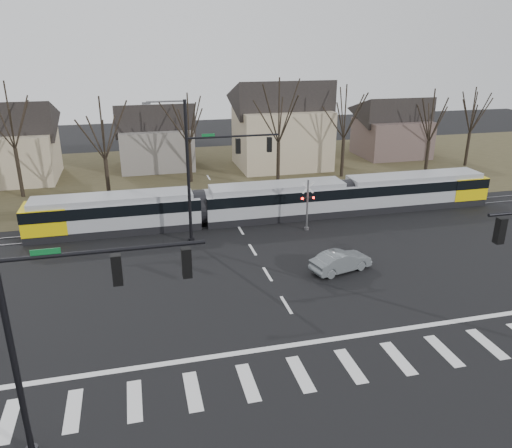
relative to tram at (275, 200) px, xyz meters
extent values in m
plane|color=black|center=(-3.37, -16.00, -1.58)|extent=(140.00, 140.00, 0.00)
cube|color=#38331E|center=(-3.37, 16.00, -1.58)|extent=(140.00, 28.00, 0.01)
cube|color=silver|center=(-16.57, -20.00, -1.58)|extent=(0.60, 2.60, 0.01)
cube|color=silver|center=(-14.17, -20.00, -1.58)|extent=(0.60, 2.60, 0.01)
cube|color=silver|center=(-11.77, -20.00, -1.58)|extent=(0.60, 2.60, 0.01)
cube|color=silver|center=(-9.37, -20.00, -1.58)|extent=(0.60, 2.60, 0.01)
cube|color=silver|center=(-6.97, -20.00, -1.58)|extent=(0.60, 2.60, 0.01)
cube|color=silver|center=(-4.57, -20.00, -1.58)|extent=(0.60, 2.60, 0.01)
cube|color=silver|center=(-2.17, -20.00, -1.58)|extent=(0.60, 2.60, 0.01)
cube|color=silver|center=(0.23, -20.00, -1.58)|extent=(0.60, 2.60, 0.01)
cube|color=silver|center=(2.63, -20.00, -1.58)|extent=(0.60, 2.60, 0.01)
cube|color=silver|center=(5.03, -20.00, -1.58)|extent=(0.60, 2.60, 0.01)
cube|color=silver|center=(-3.37, -17.80, -1.58)|extent=(28.00, 0.35, 0.01)
cube|color=silver|center=(-3.37, -14.00, -1.58)|extent=(0.18, 2.00, 0.01)
cube|color=silver|center=(-3.37, -10.00, -1.58)|extent=(0.18, 2.00, 0.01)
cube|color=silver|center=(-3.37, -6.00, -1.58)|extent=(0.18, 2.00, 0.01)
cube|color=silver|center=(-3.37, -2.00, -1.58)|extent=(0.18, 2.00, 0.01)
cube|color=silver|center=(-3.37, 2.00, -1.58)|extent=(0.18, 2.00, 0.01)
cube|color=silver|center=(-3.37, 6.00, -1.58)|extent=(0.18, 2.00, 0.01)
cube|color=silver|center=(-3.37, 10.00, -1.58)|extent=(0.18, 2.00, 0.01)
cube|color=silver|center=(-3.37, 14.00, -1.58)|extent=(0.18, 2.00, 0.01)
cube|color=#59595E|center=(-3.37, -0.90, -1.55)|extent=(90.00, 0.12, 0.06)
cube|color=#59595E|center=(-3.37, 0.50, -1.55)|extent=(90.00, 0.12, 0.06)
cube|color=gray|center=(-12.77, 0.00, -0.13)|extent=(12.95, 2.79, 2.91)
cube|color=black|center=(-12.77, 0.00, 0.46)|extent=(12.97, 2.83, 0.85)
cube|color=#E2C406|center=(-17.65, 0.00, -0.04)|extent=(3.19, 2.85, 1.94)
cube|color=gray|center=(0.18, 0.00, -0.13)|extent=(11.95, 2.79, 2.91)
cube|color=black|center=(0.18, 0.00, 0.46)|extent=(11.97, 2.83, 0.85)
cube|color=gray|center=(12.63, 0.00, -0.13)|extent=(12.95, 2.79, 2.91)
cube|color=black|center=(12.63, 0.00, 0.46)|extent=(12.97, 2.83, 0.85)
cube|color=#E2C406|center=(17.51, 0.00, -0.04)|extent=(3.19, 2.85, 1.94)
imported|color=slate|center=(1.29, -10.65, -0.91)|extent=(3.52, 4.80, 1.34)
cylinder|color=black|center=(-15.37, -22.00, 3.52)|extent=(0.22, 0.22, 10.20)
cylinder|color=black|center=(-12.12, -22.00, 6.02)|extent=(6.50, 0.14, 0.14)
cube|color=#0C5926|center=(-13.87, -22.00, 6.17)|extent=(0.90, 0.03, 0.22)
cube|color=black|center=(-11.79, -22.00, 5.32)|extent=(0.32, 0.32, 1.05)
sphere|color=#FF0C07|center=(-11.79, -22.00, 5.65)|extent=(0.22, 0.22, 0.22)
cube|color=black|center=(-9.52, -22.00, 5.32)|extent=(0.32, 0.32, 1.05)
sphere|color=#FF0C07|center=(-9.52, -22.00, 5.65)|extent=(0.22, 0.22, 0.22)
cube|color=black|center=(2.78, -22.00, 5.32)|extent=(0.32, 0.32, 1.05)
sphere|color=#FF0C07|center=(2.78, -22.00, 5.65)|extent=(0.22, 0.22, 0.22)
cylinder|color=black|center=(-7.37, -3.50, 3.52)|extent=(0.22, 0.22, 10.20)
cylinder|color=black|center=(-7.37, -3.50, -1.43)|extent=(0.44, 0.44, 0.30)
cylinder|color=black|center=(-4.12, -3.50, 6.02)|extent=(6.50, 0.14, 0.14)
cube|color=#0C5926|center=(-5.87, -3.50, 6.17)|extent=(0.90, 0.03, 0.22)
cube|color=black|center=(-3.79, -3.50, 5.32)|extent=(0.32, 0.32, 1.05)
sphere|color=#FF0C07|center=(-3.79, -3.50, 5.65)|extent=(0.22, 0.22, 0.22)
cube|color=black|center=(-1.52, -3.50, 5.32)|extent=(0.32, 0.32, 1.05)
sphere|color=#FF0C07|center=(-1.52, -3.50, 5.65)|extent=(0.22, 0.22, 0.22)
cube|color=#59595B|center=(-9.87, -3.50, 8.44)|extent=(0.55, 0.22, 0.14)
cylinder|color=#59595B|center=(1.63, -3.20, 0.42)|extent=(0.14, 0.14, 4.00)
cylinder|color=#59595B|center=(1.63, -3.20, -1.48)|extent=(0.36, 0.36, 0.20)
cube|color=silver|center=(1.63, -3.20, 1.82)|extent=(0.95, 0.04, 0.95)
cube|color=silver|center=(1.63, -3.20, 1.82)|extent=(0.95, 0.04, 0.95)
cube|color=black|center=(1.63, -3.20, 1.02)|extent=(1.00, 0.10, 0.12)
sphere|color=#FF0C07|center=(1.18, -3.28, 1.02)|extent=(0.18, 0.18, 0.18)
sphere|color=#FF0C07|center=(2.08, -3.28, 1.02)|extent=(0.18, 0.18, 0.18)
cube|color=tan|center=(-23.37, 18.00, 0.92)|extent=(9.00, 8.00, 5.00)
cube|color=slate|center=(-8.37, 20.00, 0.67)|extent=(8.00, 7.00, 4.50)
cube|color=tan|center=(5.63, 17.00, 1.67)|extent=(10.00, 8.00, 6.50)
cube|color=brown|center=(20.63, 19.00, 0.67)|extent=(8.00, 7.00, 4.50)
camera|label=1|loc=(-10.94, -37.38, 12.41)|focal=35.00mm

